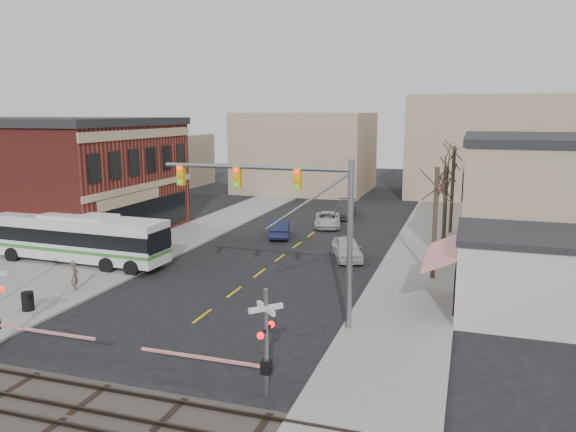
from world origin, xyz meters
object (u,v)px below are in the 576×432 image
object	(u,v)px
traffic_signal_mast	(295,207)
car_b	(279,228)
rr_crossing_west	(1,306)
transit_bus	(80,238)
car_a	(347,249)
car_d	(344,209)
trash_bin	(28,301)
pedestrian_near	(75,275)
rr_crossing_east	(255,343)
car_c	(327,220)
pedestrian_far	(98,251)

from	to	relation	value
traffic_signal_mast	car_b	xyz separation A→B (m)	(-6.90, 17.84, -4.97)
rr_crossing_west	car_b	bearing A→B (deg)	80.71
transit_bus	traffic_signal_mast	bearing A→B (deg)	-19.30
car_a	car_d	world-z (taller)	car_d
trash_bin	pedestrian_near	bearing A→B (deg)	87.92
traffic_signal_mast	transit_bus	bearing A→B (deg)	160.70
transit_bus	rr_crossing_east	bearing A→B (deg)	-36.25
car_c	car_a	bearing A→B (deg)	-82.17
traffic_signal_mast	trash_bin	bearing A→B (deg)	-168.37
rr_crossing_east	pedestrian_near	distance (m)	15.95
transit_bus	traffic_signal_mast	xyz separation A→B (m)	(16.90, -5.92, 3.90)
car_d	pedestrian_near	bearing A→B (deg)	-114.77
traffic_signal_mast	car_a	world-z (taller)	traffic_signal_mast
trash_bin	rr_crossing_west	bearing A→B (deg)	-58.93
car_b	car_c	size ratio (longest dim) A/B	0.94
car_a	trash_bin	bearing A→B (deg)	-151.49
car_a	traffic_signal_mast	bearing A→B (deg)	-110.17
car_a	transit_bus	bearing A→B (deg)	-179.00
traffic_signal_mast	pedestrian_far	distance (m)	17.26
car_a	pedestrian_far	world-z (taller)	pedestrian_far
car_c	car_d	world-z (taller)	car_d
transit_bus	pedestrian_far	world-z (taller)	transit_bus
transit_bus	rr_crossing_east	size ratio (longest dim) A/B	2.23
car_a	pedestrian_far	bearing A→B (deg)	-177.25
trash_bin	pedestrian_near	distance (m)	3.50
transit_bus	traffic_signal_mast	distance (m)	18.32
rr_crossing_east	car_b	xyz separation A→B (m)	(-7.60, 24.83, -1.23)
transit_bus	car_b	world-z (taller)	transit_bus
rr_crossing_east	car_d	bearing A→B (deg)	97.37
transit_bus	pedestrian_near	bearing A→B (deg)	-54.73
car_d	pedestrian_near	size ratio (longest dim) A/B	3.03
trash_bin	car_a	xyz separation A→B (m)	(13.19, 15.39, 0.16)
car_b	rr_crossing_east	bearing A→B (deg)	90.11
transit_bus	car_a	bearing A→B (deg)	21.89
car_c	rr_crossing_east	bearing A→B (deg)	-94.04
transit_bus	trash_bin	distance (m)	9.44
traffic_signal_mast	rr_crossing_east	distance (m)	7.96
car_c	pedestrian_far	size ratio (longest dim) A/B	2.63
rr_crossing_east	pedestrian_near	size ratio (longest dim) A/B	3.23
pedestrian_far	transit_bus	bearing A→B (deg)	110.25
rr_crossing_west	trash_bin	world-z (taller)	rr_crossing_west
rr_crossing_east	car_b	world-z (taller)	rr_crossing_east
trash_bin	car_c	bearing A→B (deg)	70.41
transit_bus	car_b	distance (m)	15.60
trash_bin	pedestrian_near	world-z (taller)	pedestrian_near
rr_crossing_east	car_c	world-z (taller)	rr_crossing_east
rr_crossing_east	traffic_signal_mast	bearing A→B (deg)	95.78
rr_crossing_west	trash_bin	xyz separation A→B (m)	(-2.43, 4.03, -1.37)
traffic_signal_mast	pedestrian_far	world-z (taller)	traffic_signal_mast
car_d	traffic_signal_mast	bearing A→B (deg)	-88.19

